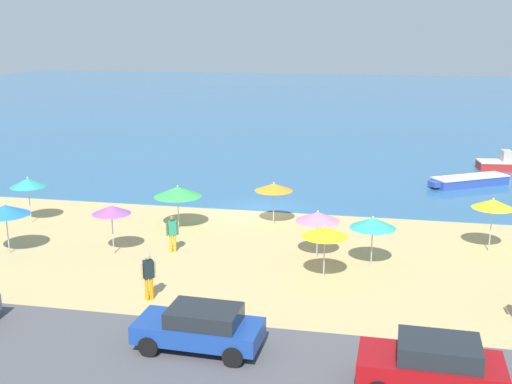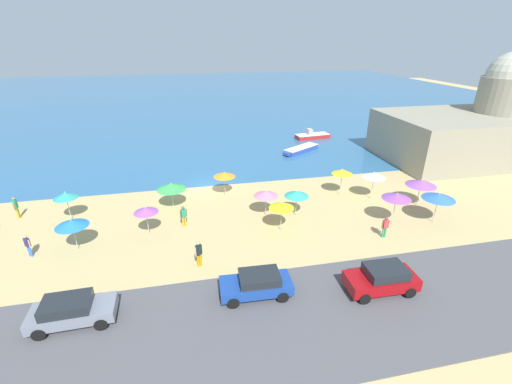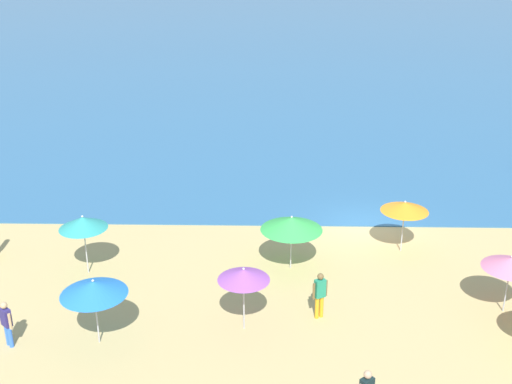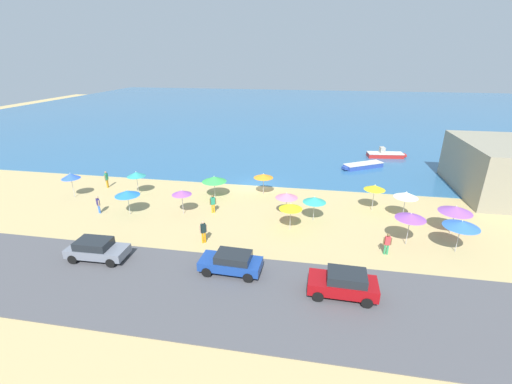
{
  "view_description": "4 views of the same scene",
  "coord_description": "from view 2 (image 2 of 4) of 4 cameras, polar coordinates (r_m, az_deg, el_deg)",
  "views": [
    {
      "loc": [
        6.53,
        -33.41,
        9.8
      ],
      "look_at": [
        -0.23,
        -0.02,
        1.09
      ],
      "focal_mm": 45.0,
      "sensor_mm": 36.0,
      "label": 1
    },
    {
      "loc": [
        -1.94,
        -30.52,
        13.18
      ],
      "look_at": [
        3.27,
        -5.86,
        1.68
      ],
      "focal_mm": 24.0,
      "sensor_mm": 36.0,
      "label": 2
    },
    {
      "loc": [
        -4.35,
        -26.07,
        12.29
      ],
      "look_at": [
        -4.93,
        1.55,
        1.01
      ],
      "focal_mm": 45.0,
      "sensor_mm": 36.0,
      "label": 3
    },
    {
      "loc": [
        6.0,
        -33.91,
        13.09
      ],
      "look_at": [
        0.99,
        -5.63,
        1.57
      ],
      "focal_mm": 24.0,
      "sensor_mm": 36.0,
      "label": 4
    }
  ],
  "objects": [
    {
      "name": "ground_plane",
      "position": [
        33.3,
        -7.61,
        0.98
      ],
      "size": [
        160.0,
        160.0,
        0.0
      ],
      "primitive_type": "plane",
      "color": "tan"
    },
    {
      "name": "sea",
      "position": [
        86.55,
        -10.9,
        15.36
      ],
      "size": [
        150.0,
        110.0,
        0.05
      ],
      "primitive_type": "cube",
      "color": "#2E6392",
      "rests_on": "ground_plane"
    },
    {
      "name": "coastal_road",
      "position": [
        18.26,
        -2.33,
        -21.57
      ],
      "size": [
        80.0,
        8.0,
        0.06
      ],
      "primitive_type": "cube",
      "color": "#4E4E52",
      "rests_on": "ground_plane"
    },
    {
      "name": "beach_umbrella_0",
      "position": [
        29.02,
        -13.96,
        0.9
      ],
      "size": [
        2.4,
        2.4,
        2.23
      ],
      "color": "#B2B2B7",
      "rests_on": "ground_plane"
    },
    {
      "name": "beach_umbrella_1",
      "position": [
        31.35,
        19.07,
        2.69
      ],
      "size": [
        1.99,
        1.99,
        2.53
      ],
      "color": "#B2B2B7",
      "rests_on": "ground_plane"
    },
    {
      "name": "beach_umbrella_3",
      "position": [
        25.57,
        -28.4,
        -4.6
      ],
      "size": [
        2.11,
        2.11,
        2.31
      ],
      "color": "#B2B2B7",
      "rests_on": "ground_plane"
    },
    {
      "name": "beach_umbrella_4",
      "position": [
        31.66,
        25.83,
        1.41
      ],
      "size": [
        2.47,
        2.47,
        2.38
      ],
      "color": "#B2B2B7",
      "rests_on": "ground_plane"
    },
    {
      "name": "beach_umbrella_5",
      "position": [
        30.52,
        -5.29,
        2.9
      ],
      "size": [
        1.93,
        1.93,
        2.25
      ],
      "color": "#B2B2B7",
      "rests_on": "ground_plane"
    },
    {
      "name": "beach_umbrella_6",
      "position": [
        27.58,
        22.4,
        -0.66
      ],
      "size": [
        2.15,
        2.15,
        2.57
      ],
      "color": "#B2B2B7",
      "rests_on": "ground_plane"
    },
    {
      "name": "beach_umbrella_7",
      "position": [
        29.21,
        28.17,
        -0.64
      ],
      "size": [
        2.4,
        2.4,
        2.48
      ],
      "color": "#B2B2B7",
      "rests_on": "ground_plane"
    },
    {
      "name": "beach_umbrella_8",
      "position": [
        27.07,
        6.79,
        -0.26
      ],
      "size": [
        1.94,
        1.94,
        2.21
      ],
      "color": "#B2B2B7",
      "rests_on": "ground_plane"
    },
    {
      "name": "beach_umbrella_9",
      "position": [
        31.36,
        14.18,
        3.31
      ],
      "size": [
        1.86,
        1.86,
        2.51
      ],
      "color": "#B2B2B7",
      "rests_on": "ground_plane"
    },
    {
      "name": "beach_umbrella_10",
      "position": [
        25.31,
        -17.89,
        -2.89
      ],
      "size": [
        1.71,
        1.71,
        2.29
      ],
      "color": "#B2B2B7",
      "rests_on": "ground_plane"
    },
    {
      "name": "beach_umbrella_11",
      "position": [
        26.92,
        1.65,
        -0.27
      ],
      "size": [
        1.93,
        1.93,
        2.17
      ],
      "color": "#B2B2B7",
      "rests_on": "ground_plane"
    },
    {
      "name": "beach_umbrella_12",
      "position": [
        24.75,
        4.27,
        -2.25
      ],
      "size": [
        1.86,
        1.86,
        2.34
      ],
      "color": "#B2B2B7",
      "rests_on": "ground_plane"
    },
    {
      "name": "beach_umbrella_13",
      "position": [
        29.9,
        -29.18,
        -0.47
      ],
      "size": [
        1.83,
        1.83,
        2.42
      ],
      "color": "#B2B2B7",
      "rests_on": "ground_plane"
    },
    {
      "name": "bather_0",
      "position": [
        21.73,
        -9.51,
        -9.91
      ],
      "size": [
        0.47,
        0.39,
        1.8
      ],
      "color": "orange",
      "rests_on": "ground_plane"
    },
    {
      "name": "bather_1",
      "position": [
        26.04,
        20.74,
        -5.32
      ],
      "size": [
        0.57,
        0.23,
        1.65
      ],
      "color": "#33995E",
      "rests_on": "ground_plane"
    },
    {
      "name": "bather_2",
      "position": [
        26.85,
        -33.78,
        -7.28
      ],
      "size": [
        0.45,
        0.4,
        1.6
      ],
      "color": "blue",
      "rests_on": "ground_plane"
    },
    {
      "name": "bather_3",
      "position": [
        32.77,
        -35.12,
        -2.0
      ],
      "size": [
        0.22,
        0.57,
        1.81
      ],
      "color": "gold",
      "rests_on": "ground_plane"
    },
    {
      "name": "bather_4",
      "position": [
        26.25,
        -11.97,
        -3.82
      ],
      "size": [
        0.51,
        0.36,
        1.71
      ],
      "color": "gold",
      "rests_on": "ground_plane"
    },
    {
      "name": "parked_car_0",
      "position": [
        20.89,
        20.26,
        -13.36
      ],
      "size": [
        3.98,
        1.96,
        1.56
      ],
      "color": "maroon",
      "rests_on": "coastal_road"
    },
    {
      "name": "parked_car_1",
      "position": [
        19.44,
        0.14,
        -15.04
      ],
      "size": [
        4.01,
        1.96,
        1.39
      ],
      "color": "navy",
      "rests_on": "coastal_road"
    },
    {
      "name": "parked_car_2",
      "position": [
        20.12,
        -28.43,
        -16.97
      ],
      "size": [
        4.07,
        1.91,
        1.44
      ],
      "color": "slate",
      "rests_on": "coastal_road"
    },
    {
      "name": "skiff_nearshore",
      "position": [
        43.24,
        7.49,
        7.06
      ],
      "size": [
        5.24,
        3.89,
        0.61
      ],
      "color": "#2D49A1",
      "rests_on": "sea"
    },
    {
      "name": "skiff_offshore",
      "position": [
        49.39,
        9.37,
        9.23
      ],
      "size": [
        5.23,
        2.19,
        1.39
      ],
      "color": "red",
      "rests_on": "sea"
    },
    {
      "name": "harbor_fortress",
      "position": [
        47.23,
        32.54,
        9.19
      ],
      "size": [
        16.84,
        11.39,
        11.8
      ],
      "color": "gray",
      "rests_on": "ground_plane"
    }
  ]
}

